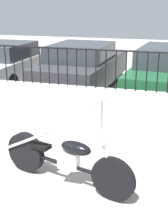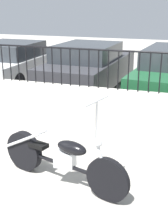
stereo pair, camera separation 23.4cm
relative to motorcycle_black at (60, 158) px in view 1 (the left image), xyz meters
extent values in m
cylinder|color=black|center=(-2.07, 2.24, 0.84)|extent=(0.02, 0.02, 0.79)
cylinder|color=black|center=(-1.87, 2.24, 0.84)|extent=(0.02, 0.02, 0.79)
cylinder|color=black|center=(-1.67, 2.24, 0.84)|extent=(0.02, 0.02, 0.79)
cylinder|color=black|center=(-1.47, 2.24, 0.84)|extent=(0.02, 0.02, 0.79)
cylinder|color=black|center=(-1.26, 2.24, 0.84)|extent=(0.02, 0.02, 0.79)
cylinder|color=black|center=(-1.06, 2.24, 0.84)|extent=(0.02, 0.02, 0.79)
cylinder|color=black|center=(-0.86, 2.24, 0.84)|extent=(0.02, 0.02, 0.79)
cylinder|color=black|center=(-0.66, 2.24, 0.84)|extent=(0.02, 0.02, 0.79)
cylinder|color=black|center=(-0.46, 2.24, 0.84)|extent=(0.02, 0.02, 0.79)
cylinder|color=black|center=(-0.26, 2.24, 0.84)|extent=(0.02, 0.02, 0.79)
cylinder|color=black|center=(-0.06, 2.24, 0.84)|extent=(0.02, 0.02, 0.79)
cylinder|color=black|center=(0.14, 2.24, 0.84)|extent=(0.02, 0.02, 0.79)
cylinder|color=black|center=(0.34, 2.24, 0.84)|extent=(0.02, 0.02, 0.79)
cylinder|color=black|center=(0.54, 2.24, 0.84)|extent=(0.02, 0.02, 0.79)
cylinder|color=black|center=(0.74, 2.24, 0.84)|extent=(0.02, 0.02, 0.79)
cylinder|color=black|center=(0.94, 2.24, 0.84)|extent=(0.02, 0.02, 0.79)
cylinder|color=black|center=(1.14, 2.24, 0.84)|extent=(0.02, 0.02, 0.79)
cylinder|color=black|center=(0.81, -0.22, -0.08)|extent=(0.61, 0.23, 0.61)
cylinder|color=black|center=(-0.62, 0.16, -0.08)|extent=(0.64, 0.27, 0.63)
cylinder|color=black|center=(0.10, -0.03, -0.08)|extent=(1.33, 0.40, 0.06)
cube|color=silver|center=(0.14, -0.04, 0.02)|extent=(0.28, 0.18, 0.24)
ellipsoid|color=black|center=(0.26, -0.07, 0.22)|extent=(0.50, 0.31, 0.18)
cube|color=black|center=(-0.33, 0.09, 0.10)|extent=(0.31, 0.23, 0.06)
cylinder|color=silver|center=(0.72, -0.19, 0.17)|extent=(0.23, 0.10, 0.51)
sphere|color=silver|center=(0.66, -0.18, 0.40)|extent=(0.11, 0.11, 0.11)
cylinder|color=silver|center=(0.63, -0.17, 0.69)|extent=(0.03, 0.03, 0.53)
cylinder|color=silver|center=(0.63, -0.17, 0.95)|extent=(0.16, 0.51, 0.03)
cylinder|color=silver|center=(-0.59, 0.08, 0.14)|extent=(0.72, 0.23, 0.42)
cylinder|color=silver|center=(-0.55, 0.22, 0.14)|extent=(0.72, 0.23, 0.42)
cylinder|color=black|center=(-4.56, 6.22, -0.07)|extent=(0.11, 0.64, 0.64)
cylinder|color=black|center=(-2.84, 6.22, -0.07)|extent=(0.11, 0.64, 0.64)
cylinder|color=black|center=(-2.84, 3.77, -0.07)|extent=(0.11, 0.64, 0.64)
cube|color=silver|center=(-3.70, 4.99, 0.17)|extent=(1.83, 3.94, 0.64)
cube|color=#2D3338|center=(-3.70, 4.80, 0.71)|extent=(1.65, 1.89, 0.44)
cylinder|color=black|center=(-1.90, 6.34, -0.07)|extent=(0.13, 0.64, 0.64)
cylinder|color=black|center=(-0.30, 6.28, -0.07)|extent=(0.13, 0.64, 0.64)
cylinder|color=black|center=(-2.00, 3.76, -0.07)|extent=(0.13, 0.64, 0.64)
cylinder|color=black|center=(-0.39, 3.70, -0.07)|extent=(0.13, 0.64, 0.64)
cube|color=#38383D|center=(-1.15, 5.02, 0.20)|extent=(1.87, 4.22, 0.69)
cube|color=#2D3338|center=(-1.16, 4.82, 0.76)|extent=(1.61, 2.05, 0.44)
cylinder|color=black|center=(0.64, 6.50, -0.07)|extent=(0.16, 0.65, 0.64)
cylinder|color=black|center=(0.41, 3.66, -0.07)|extent=(0.16, 0.65, 0.64)
camera|label=1|loc=(1.44, -3.69, 2.07)|focal=50.00mm
camera|label=2|loc=(1.66, -3.62, 2.07)|focal=50.00mm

